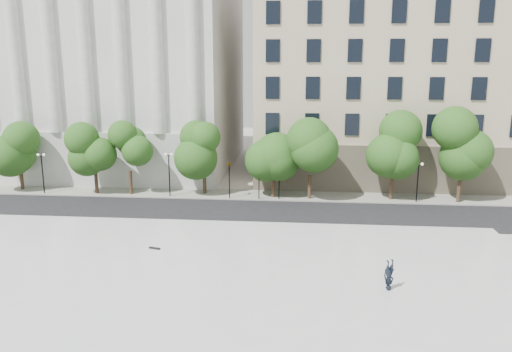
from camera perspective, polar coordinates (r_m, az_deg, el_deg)
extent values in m
plane|color=beige|center=(28.67, -9.66, -14.39)|extent=(160.00, 160.00, 0.00)
cube|color=silver|center=(31.20, -8.26, -11.57)|extent=(44.00, 22.00, 0.45)
cube|color=black|center=(45.09, -3.87, -4.10)|extent=(60.00, 8.00, 0.02)
cube|color=gray|center=(50.79, -2.82, -2.12)|extent=(60.00, 4.00, 0.12)
cube|color=silver|center=(68.00, -15.75, 11.74)|extent=(30.00, 26.00, 25.00)
cube|color=#BFB392|center=(65.03, 17.04, 9.89)|extent=(36.00, 26.00, 21.00)
cylinder|color=black|center=(48.75, -3.06, -0.70)|extent=(0.10, 0.10, 3.50)
imported|color=black|center=(48.32, -3.09, 1.69)|extent=(0.67, 1.65, 0.65)
cylinder|color=black|center=(48.42, 0.34, -0.77)|extent=(0.10, 0.10, 3.50)
imported|color=black|center=(47.98, 0.34, 1.69)|extent=(0.69, 1.87, 0.74)
imported|color=black|center=(29.87, 14.90, -12.03)|extent=(1.39, 1.91, 0.49)
cube|color=black|center=(35.67, -11.52, -8.08)|extent=(0.86, 0.44, 0.09)
cylinder|color=#382619|center=(58.02, -25.20, -0.32)|extent=(0.36, 0.36, 2.38)
sphere|color=#254D16|center=(57.45, -25.50, 2.83)|extent=(3.87, 3.87, 3.87)
cylinder|color=#382619|center=(53.34, -17.78, -0.61)|extent=(0.36, 0.36, 2.64)
sphere|color=#254D16|center=(52.68, -18.04, 3.18)|extent=(3.85, 3.85, 3.85)
cylinder|color=#382619|center=(52.06, -14.13, -0.77)|extent=(0.36, 0.36, 2.52)
sphere|color=#254D16|center=(51.41, -14.34, 2.94)|extent=(3.54, 3.54, 3.54)
cylinder|color=#382619|center=(51.03, -5.91, -0.60)|extent=(0.36, 0.36, 2.72)
sphere|color=#254D16|center=(50.33, -6.00, 3.49)|extent=(3.85, 3.85, 3.85)
cylinder|color=#382619|center=(49.33, 1.98, -1.20)|extent=(0.36, 0.36, 2.38)
sphere|color=#254D16|center=(48.66, 2.01, 2.50)|extent=(3.94, 3.94, 3.94)
cylinder|color=#382619|center=(49.08, 6.15, -1.30)|extent=(0.36, 0.36, 2.45)
sphere|color=#254D16|center=(48.39, 6.24, 2.52)|extent=(4.03, 4.03, 4.03)
cylinder|color=#382619|center=(50.19, 15.20, -1.01)|extent=(0.36, 0.36, 3.06)
sphere|color=#254D16|center=(49.41, 15.48, 3.68)|extent=(3.83, 3.83, 3.83)
cylinder|color=#382619|center=(51.26, 22.18, -1.37)|extent=(0.36, 0.36, 2.80)
sphere|color=#254D16|center=(50.55, 22.54, 2.82)|extent=(3.93, 3.93, 3.93)
cylinder|color=black|center=(55.04, -23.18, 0.09)|extent=(0.12, 0.12, 4.00)
cube|color=black|center=(54.68, -23.36, 2.14)|extent=(0.60, 0.06, 0.06)
sphere|color=white|center=(54.81, -23.64, 2.24)|extent=(0.28, 0.28, 0.28)
sphere|color=white|center=(54.52, -23.09, 2.24)|extent=(0.28, 0.28, 0.28)
cylinder|color=black|center=(50.16, -9.87, -0.05)|extent=(0.12, 0.12, 4.26)
cube|color=black|center=(49.75, -9.96, 2.35)|extent=(0.60, 0.06, 0.06)
sphere|color=white|center=(49.81, -10.30, 2.46)|extent=(0.28, 0.28, 0.28)
sphere|color=white|center=(49.65, -9.63, 2.46)|extent=(0.28, 0.28, 0.28)
cylinder|color=black|center=(48.56, 2.66, -0.54)|extent=(0.12, 0.12, 3.86)
cube|color=black|center=(48.16, 2.68, 1.70)|extent=(0.60, 0.06, 0.06)
sphere|color=white|center=(48.15, 2.33, 1.82)|extent=(0.28, 0.28, 0.28)
sphere|color=white|center=(48.13, 3.04, 1.81)|extent=(0.28, 0.28, 0.28)
cylinder|color=black|center=(49.79, 17.96, -0.90)|extent=(0.12, 0.12, 3.70)
cube|color=black|center=(49.41, 18.11, 1.19)|extent=(0.60, 0.06, 0.06)
sphere|color=white|center=(49.33, 17.78, 1.31)|extent=(0.28, 0.28, 0.28)
sphere|color=white|center=(49.46, 18.45, 1.29)|extent=(0.28, 0.28, 0.28)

